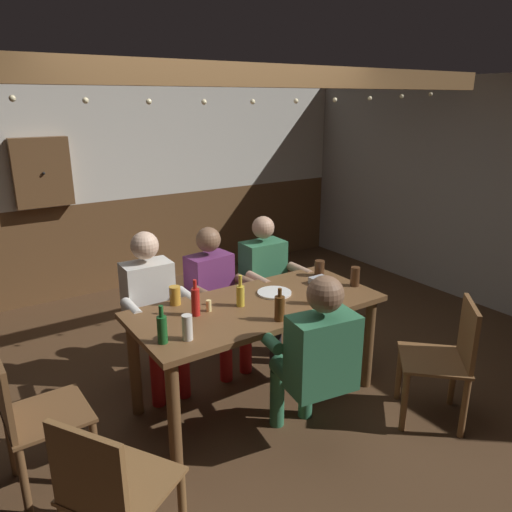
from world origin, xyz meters
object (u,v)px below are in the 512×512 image
(person_0, at_px, (152,304))
(pint_glass_2, at_px, (175,295))
(person_1, at_px, (215,292))
(plate_0, at_px, (274,293))
(bottle_2, at_px, (195,301))
(table_candle, at_px, (209,306))
(pint_glass_0, at_px, (314,295))
(chair_empty_near_left, at_px, (111,493))
(pint_glass_1, at_px, (355,277))
(bottle_0, at_px, (280,308))
(dining_table, at_px, (257,319))
(person_3, at_px, (316,353))
(condiment_caddy, at_px, (319,280))
(pint_glass_4, at_px, (187,327))
(bottle_3, at_px, (162,328))
(bottle_1, at_px, (240,295))
(chair_empty_near_right, at_px, (32,416))
(wall_dart_cabinet, at_px, (42,172))
(chair_empty_far_end, at_px, (446,358))
(pint_glass_3, at_px, (319,268))
(person_2, at_px, (268,278))

(person_0, relative_size, pint_glass_2, 9.10)
(person_1, relative_size, plate_0, 4.63)
(pint_glass_2, bearing_deg, bottle_2, -81.46)
(table_candle, xyz_separation_m, pint_glass_0, (0.68, -0.30, 0.03))
(chair_empty_near_left, distance_m, pint_glass_1, 2.32)
(bottle_0, bearing_deg, dining_table, 84.82)
(person_0, height_order, person_3, person_0)
(person_1, relative_size, condiment_caddy, 8.41)
(pint_glass_0, relative_size, pint_glass_1, 0.91)
(pint_glass_0, bearing_deg, plate_0, 111.74)
(bottle_0, distance_m, pint_glass_4, 0.63)
(table_candle, xyz_separation_m, pint_glass_4, (-0.30, -0.29, 0.04))
(dining_table, relative_size, bottle_0, 8.02)
(chair_empty_near_left, bearing_deg, pint_glass_2, 111.26)
(person_1, relative_size, person_3, 0.99)
(condiment_caddy, relative_size, pint_glass_1, 0.92)
(bottle_0, relative_size, bottle_3, 0.93)
(bottle_1, bearing_deg, person_1, 78.14)
(pint_glass_4, bearing_deg, pint_glass_1, 3.55)
(person_0, height_order, bottle_1, person_0)
(chair_empty_near_right, distance_m, pint_glass_2, 1.17)
(chair_empty_near_left, xyz_separation_m, pint_glass_0, (1.68, 0.62, 0.36))
(plate_0, distance_m, pint_glass_1, 0.65)
(wall_dart_cabinet, bearing_deg, bottle_2, -82.24)
(person_3, xyz_separation_m, bottle_3, (-0.80, 0.46, 0.20))
(table_candle, distance_m, bottle_3, 0.51)
(person_3, relative_size, bottle_3, 4.99)
(chair_empty_far_end, xyz_separation_m, pint_glass_3, (-0.19, 1.11, 0.36))
(chair_empty_near_left, xyz_separation_m, bottle_3, (0.56, 0.67, 0.39))
(person_2, distance_m, bottle_2, 1.15)
(person_0, relative_size, condiment_caddy, 8.71)
(chair_empty_near_right, height_order, bottle_3, bottle_3)
(person_0, height_order, person_2, person_0)
(plate_0, distance_m, bottle_2, 0.67)
(person_2, distance_m, chair_empty_far_end, 1.60)
(person_0, relative_size, chair_empty_near_right, 1.39)
(bottle_0, height_order, pint_glass_2, bottle_0)
(dining_table, height_order, bottle_1, bottle_1)
(chair_empty_near_right, height_order, condiment_caddy, chair_empty_near_right)
(chair_empty_far_end, xyz_separation_m, table_candle, (-1.28, 0.99, 0.33))
(person_3, distance_m, plate_0, 0.76)
(person_0, bearing_deg, chair_empty_far_end, 135.32)
(chair_empty_near_right, xyz_separation_m, pint_glass_4, (0.89, -0.18, 0.37))
(chair_empty_far_end, distance_m, pint_glass_3, 1.19)
(pint_glass_0, distance_m, wall_dart_cabinet, 3.22)
(bottle_3, distance_m, pint_glass_1, 1.62)
(bottle_3, xyz_separation_m, pint_glass_1, (1.62, 0.05, -0.02))
(bottle_3, bearing_deg, condiment_caddy, 9.74)
(person_0, bearing_deg, pint_glass_4, 83.97)
(chair_empty_near_left, height_order, condiment_caddy, chair_empty_near_left)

